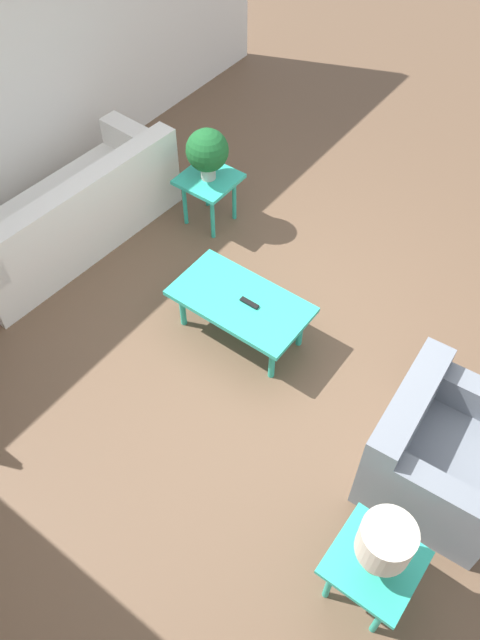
{
  "coord_description": "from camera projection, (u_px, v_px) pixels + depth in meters",
  "views": [
    {
      "loc": [
        -1.52,
        2.64,
        4.04
      ],
      "look_at": [
        0.18,
        0.35,
        0.55
      ],
      "focal_mm": 35.0,
      "sensor_mm": 36.0,
      "label": 1
    }
  ],
  "objects": [
    {
      "name": "sofa",
      "position": [
        69.0,
        216.0,
        5.59
      ],
      "size": [
        0.94,
        2.18,
        0.81
      ],
      "rotation": [
        0.0,
        0.0,
        1.52
      ],
      "color": "white",
      "rests_on": "ground_plane"
    },
    {
      "name": "side_table_lamp",
      "position": [
        373.0,
        566.0,
        3.53
      ],
      "size": [
        0.49,
        0.49,
        0.51
      ],
      "color": "#2DB79E",
      "rests_on": "ground_plane"
    },
    {
      "name": "coffee_table",
      "position": [
        241.0,
        304.0,
        4.85
      ],
      "size": [
        1.08,
        0.59,
        0.42
      ],
      "color": "#2DB79E",
      "rests_on": "ground_plane"
    },
    {
      "name": "potted_plant",
      "position": [
        207.0,
        151.0,
        5.4
      ],
      "size": [
        0.38,
        0.38,
        0.48
      ],
      "color": "#B2ADA3",
      "rests_on": "side_table_plant"
    },
    {
      "name": "table_lamp",
      "position": [
        385.0,
        543.0,
        3.25
      ],
      "size": [
        0.3,
        0.3,
        0.44
      ],
      "color": "#997F4C",
      "rests_on": "side_table_lamp"
    },
    {
      "name": "armchair",
      "position": [
        438.0,
        453.0,
        4.09
      ],
      "size": [
        0.91,
        0.99,
        0.8
      ],
      "rotation": [
        0.0,
        0.0,
        -1.51
      ],
      "color": "slate",
      "rests_on": "ground_plane"
    },
    {
      "name": "side_table_plant",
      "position": [
        209.0,
        185.0,
        5.68
      ],
      "size": [
        0.49,
        0.49,
        0.51
      ],
      "color": "#2DB79E",
      "rests_on": "ground_plane"
    },
    {
      "name": "ground_plane",
      "position": [
        284.0,
        347.0,
        5.05
      ],
      "size": [
        14.0,
        14.0,
        0.0
      ],
      "primitive_type": "plane",
      "color": "brown"
    },
    {
      "name": "remote_control",
      "position": [
        249.0,
        303.0,
        4.77
      ],
      "size": [
        0.16,
        0.04,
        0.02
      ],
      "color": "black",
      "rests_on": "coffee_table"
    }
  ]
}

